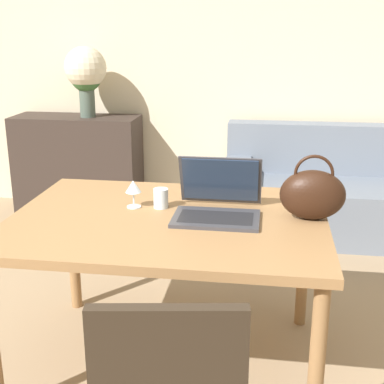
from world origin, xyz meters
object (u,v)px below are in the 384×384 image
object	(u,v)px
laptop	(218,200)
wine_glass	(133,188)
drinking_glass	(161,198)
flower_vase	(86,72)
couch	(346,198)
handbag	(313,194)

from	to	relation	value
laptop	wine_glass	distance (m)	0.40
laptop	drinking_glass	distance (m)	0.28
flower_vase	wine_glass	bearing A→B (deg)	-65.59
wine_glass	couch	bearing A→B (deg)	55.76
flower_vase	couch	bearing A→B (deg)	-4.57
wine_glass	handbag	xyz separation A→B (m)	(0.81, -0.04, 0.02)
laptop	handbag	size ratio (longest dim) A/B	1.30
handbag	flower_vase	bearing A→B (deg)	130.30
laptop	handbag	world-z (taller)	handbag
couch	laptop	xyz separation A→B (m)	(-0.82, -1.83, 0.53)
couch	drinking_glass	distance (m)	2.15
flower_vase	laptop	bearing A→B (deg)	-57.18
laptop	handbag	bearing A→B (deg)	-0.75
wine_glass	handbag	world-z (taller)	handbag
couch	flower_vase	bearing A→B (deg)	175.43
couch	handbag	world-z (taller)	handbag
laptop	handbag	xyz separation A→B (m)	(0.41, -0.01, 0.05)
couch	laptop	size ratio (longest dim) A/B	5.01
couch	laptop	distance (m)	2.08
couch	handbag	xyz separation A→B (m)	(-0.41, -1.84, 0.58)
laptop	flower_vase	size ratio (longest dim) A/B	0.66
couch	drinking_glass	bearing A→B (deg)	-121.61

